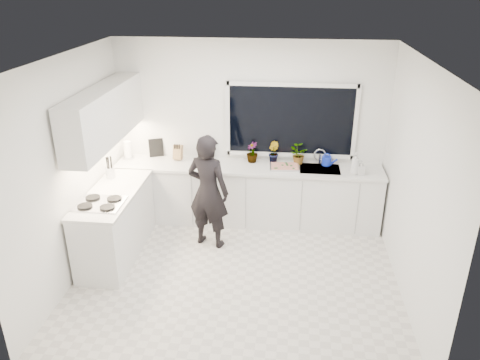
# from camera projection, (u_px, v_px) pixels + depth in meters

# --- Properties ---
(floor) EXTENTS (4.00, 3.50, 0.02)m
(floor) POSITION_uv_depth(u_px,v_px,m) (237.00, 276.00, 5.95)
(floor) COLOR beige
(floor) RESTS_ON ground
(wall_back) EXTENTS (4.00, 0.02, 2.70)m
(wall_back) POSITION_uv_depth(u_px,v_px,m) (250.00, 131.00, 7.00)
(wall_back) COLOR white
(wall_back) RESTS_ON ground
(wall_left) EXTENTS (0.02, 3.50, 2.70)m
(wall_left) POSITION_uv_depth(u_px,v_px,m) (70.00, 171.00, 5.60)
(wall_left) COLOR white
(wall_left) RESTS_ON ground
(wall_right) EXTENTS (0.02, 3.50, 2.70)m
(wall_right) POSITION_uv_depth(u_px,v_px,m) (416.00, 186.00, 5.20)
(wall_right) COLOR white
(wall_right) RESTS_ON ground
(ceiling) EXTENTS (4.00, 3.50, 0.02)m
(ceiling) POSITION_uv_depth(u_px,v_px,m) (236.00, 58.00, 4.85)
(ceiling) COLOR white
(ceiling) RESTS_ON wall_back
(window) EXTENTS (1.80, 0.02, 1.00)m
(window) POSITION_uv_depth(u_px,v_px,m) (291.00, 120.00, 6.83)
(window) COLOR black
(window) RESTS_ON wall_back
(base_cabinets_back) EXTENTS (3.92, 0.58, 0.88)m
(base_cabinets_back) POSITION_uv_depth(u_px,v_px,m) (248.00, 195.00, 7.09)
(base_cabinets_back) COLOR white
(base_cabinets_back) RESTS_ON floor
(base_cabinets_left) EXTENTS (0.58, 1.60, 0.88)m
(base_cabinets_left) POSITION_uv_depth(u_px,v_px,m) (116.00, 224.00, 6.25)
(base_cabinets_left) COLOR white
(base_cabinets_left) RESTS_ON floor
(countertop_back) EXTENTS (3.94, 0.62, 0.04)m
(countertop_back) POSITION_uv_depth(u_px,v_px,m) (248.00, 167.00, 6.89)
(countertop_back) COLOR silver
(countertop_back) RESTS_ON base_cabinets_back
(countertop_left) EXTENTS (0.62, 1.60, 0.04)m
(countertop_left) POSITION_uv_depth(u_px,v_px,m) (112.00, 193.00, 6.07)
(countertop_left) COLOR silver
(countertop_left) RESTS_ON base_cabinets_left
(upper_cabinets) EXTENTS (0.34, 2.10, 0.70)m
(upper_cabinets) POSITION_uv_depth(u_px,v_px,m) (105.00, 115.00, 6.02)
(upper_cabinets) COLOR white
(upper_cabinets) RESTS_ON wall_left
(sink) EXTENTS (0.58, 0.42, 0.14)m
(sink) POSITION_uv_depth(u_px,v_px,m) (320.00, 172.00, 6.81)
(sink) COLOR silver
(sink) RESTS_ON countertop_back
(faucet) EXTENTS (0.03, 0.03, 0.22)m
(faucet) POSITION_uv_depth(u_px,v_px,m) (320.00, 157.00, 6.92)
(faucet) COLOR silver
(faucet) RESTS_ON countertop_back
(stovetop) EXTENTS (0.56, 0.48, 0.03)m
(stovetop) POSITION_uv_depth(u_px,v_px,m) (100.00, 203.00, 5.74)
(stovetop) COLOR black
(stovetop) RESTS_ON countertop_left
(person) EXTENTS (0.67, 0.54, 1.62)m
(person) POSITION_uv_depth(u_px,v_px,m) (208.00, 192.00, 6.33)
(person) COLOR black
(person) RESTS_ON floor
(pizza_tray) EXTENTS (0.45, 0.34, 0.03)m
(pizza_tray) POSITION_uv_depth(u_px,v_px,m) (285.00, 167.00, 6.81)
(pizza_tray) COLOR silver
(pizza_tray) RESTS_ON countertop_back
(pizza) EXTENTS (0.41, 0.31, 0.01)m
(pizza) POSITION_uv_depth(u_px,v_px,m) (285.00, 166.00, 6.80)
(pizza) COLOR #AE2E17
(pizza) RESTS_ON pizza_tray
(watering_can) EXTENTS (0.18, 0.18, 0.13)m
(watering_can) POSITION_uv_depth(u_px,v_px,m) (327.00, 161.00, 6.90)
(watering_can) COLOR #142DBE
(watering_can) RESTS_ON countertop_back
(paper_towel_roll) EXTENTS (0.14, 0.14, 0.26)m
(paper_towel_roll) POSITION_uv_depth(u_px,v_px,m) (128.00, 150.00, 7.12)
(paper_towel_roll) COLOR white
(paper_towel_roll) RESTS_ON countertop_back
(knife_block) EXTENTS (0.14, 0.11, 0.22)m
(knife_block) POSITION_uv_depth(u_px,v_px,m) (178.00, 153.00, 7.08)
(knife_block) COLOR #A17B4B
(knife_block) RESTS_ON countertop_back
(utensil_crock) EXTENTS (0.15, 0.15, 0.16)m
(utensil_crock) POSITION_uv_depth(u_px,v_px,m) (110.00, 172.00, 6.46)
(utensil_crock) COLOR #B2B2B7
(utensil_crock) RESTS_ON countertop_left
(picture_frame_large) EXTENTS (0.21, 0.10, 0.28)m
(picture_frame_large) POSITION_uv_depth(u_px,v_px,m) (156.00, 148.00, 7.20)
(picture_frame_large) COLOR black
(picture_frame_large) RESTS_ON countertop_back
(picture_frame_small) EXTENTS (0.25, 0.03, 0.30)m
(picture_frame_small) POSITION_uv_depth(u_px,v_px,m) (206.00, 149.00, 7.12)
(picture_frame_small) COLOR black
(picture_frame_small) RESTS_ON countertop_back
(herb_plants) EXTENTS (0.96, 0.32, 0.32)m
(herb_plants) POSITION_uv_depth(u_px,v_px,m) (280.00, 153.00, 6.93)
(herb_plants) COLOR #26662D
(herb_plants) RESTS_ON countertop_back
(soap_bottles) EXTENTS (0.22, 0.16, 0.32)m
(soap_bottles) POSITION_uv_depth(u_px,v_px,m) (357.00, 165.00, 6.54)
(soap_bottles) COLOR #D8BF66
(soap_bottles) RESTS_ON countertop_back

